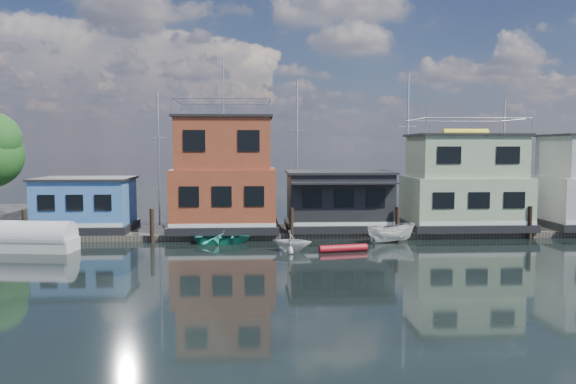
{
  "coord_description": "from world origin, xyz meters",
  "views": [
    {
      "loc": [
        -6.31,
        -27.02,
        6.13
      ],
      "look_at": [
        -4.06,
        12.0,
        3.0
      ],
      "focal_mm": 35.0,
      "sensor_mm": 36.0,
      "label": 1
    }
  ],
  "objects": [
    {
      "name": "dinghy_teal",
      "position": [
        -8.42,
        8.59,
        0.37
      ],
      "size": [
        3.58,
        2.58,
        0.74
      ],
      "primitive_type": "imported",
      "rotation": [
        0.0,
        0.0,
        1.56
      ],
      "color": "teal",
      "rests_on": "ground"
    },
    {
      "name": "ground",
      "position": [
        0.0,
        0.0,
        0.0
      ],
      "size": [
        160.0,
        160.0,
        0.0
      ],
      "primitive_type": "plane",
      "color": "black",
      "rests_on": "ground"
    },
    {
      "name": "dock",
      "position": [
        0.0,
        12.0,
        0.2
      ],
      "size": [
        48.0,
        5.0,
        0.4
      ],
      "primitive_type": "cube",
      "color": "#595147",
      "rests_on": "ground"
    },
    {
      "name": "tarp_runabout",
      "position": [
        -19.37,
        6.52,
        0.72
      ],
      "size": [
        4.95,
        2.51,
        1.92
      ],
      "rotation": [
        0.0,
        0.0,
        -0.13
      ],
      "color": "beige",
      "rests_on": "ground"
    },
    {
      "name": "background_masts",
      "position": [
        4.76,
        18.0,
        5.55
      ],
      "size": [
        36.4,
        0.16,
        12.0
      ],
      "color": "silver",
      "rests_on": "ground"
    },
    {
      "name": "red_kayak",
      "position": [
        -1.2,
        5.27,
        0.21
      ],
      "size": [
        2.95,
        0.97,
        0.43
      ],
      "primitive_type": "cylinder",
      "rotation": [
        0.0,
        1.57,
        0.19
      ],
      "color": "#B3131F",
      "rests_on": "ground"
    },
    {
      "name": "houseboat_blue",
      "position": [
        -18.0,
        12.0,
        2.21
      ],
      "size": [
        6.4,
        4.9,
        3.66
      ],
      "color": "black",
      "rests_on": "dock"
    },
    {
      "name": "houseboat_red",
      "position": [
        -8.5,
        12.0,
        4.1
      ],
      "size": [
        7.4,
        5.9,
        11.86
      ],
      "color": "black",
      "rests_on": "dock"
    },
    {
      "name": "houseboat_dark",
      "position": [
        -0.5,
        11.98,
        2.42
      ],
      "size": [
        7.4,
        6.1,
        4.06
      ],
      "color": "black",
      "rests_on": "dock"
    },
    {
      "name": "houseboat_green",
      "position": [
        8.5,
        12.0,
        3.55
      ],
      "size": [
        8.4,
        5.9,
        7.03
      ],
      "color": "black",
      "rests_on": "dock"
    },
    {
      "name": "pilings",
      "position": [
        -0.33,
        9.2,
        1.1
      ],
      "size": [
        42.28,
        0.28,
        2.2
      ],
      "color": "#2D2116",
      "rests_on": "ground"
    },
    {
      "name": "motorboat",
      "position": [
        2.37,
        8.27,
        0.62
      ],
      "size": [
        3.36,
        1.64,
        1.24
      ],
      "primitive_type": "imported",
      "rotation": [
        0.0,
        0.0,
        1.71
      ],
      "color": "white",
      "rests_on": "ground"
    },
    {
      "name": "dinghy_white",
      "position": [
        -4.21,
        5.66,
        0.62
      ],
      "size": [
        2.8,
        2.58,
        1.24
      ],
      "primitive_type": "imported",
      "rotation": [
        0.0,
        0.0,
        1.3
      ],
      "color": "silver",
      "rests_on": "ground"
    }
  ]
}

